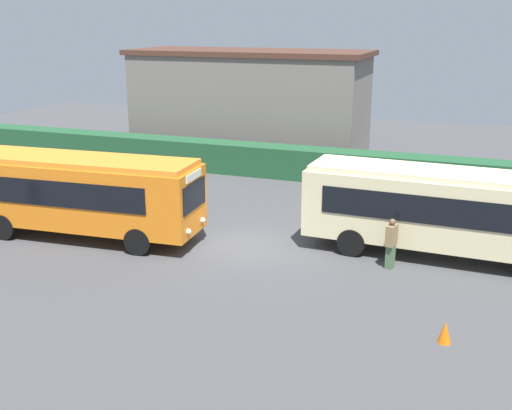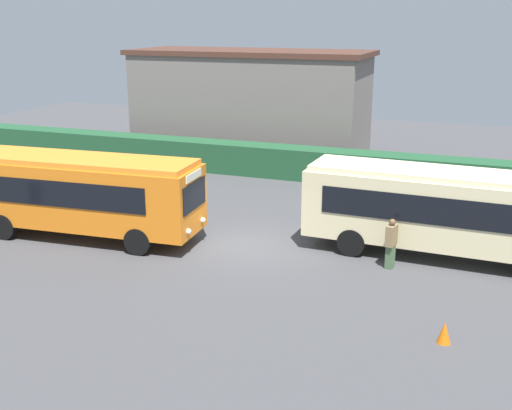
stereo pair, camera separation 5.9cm
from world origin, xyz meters
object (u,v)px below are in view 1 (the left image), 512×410
traffic_cone (445,332)px  bus_cream (447,209)px  person_center (391,242)px  bus_orange (82,192)px

traffic_cone → bus_cream: bearing=95.2°
bus_cream → person_center: bearing=-132.4°
bus_orange → traffic_cone: 14.26m
person_center → bus_orange: bearing=17.8°
bus_orange → traffic_cone: size_ratio=15.66×
bus_cream → traffic_cone: size_ratio=16.66×
bus_cream → traffic_cone: 6.48m
bus_orange → bus_cream: (13.13, 2.62, -0.00)m
bus_cream → person_center: bus_cream is taller
bus_orange → traffic_cone: (13.70, -3.65, -1.52)m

